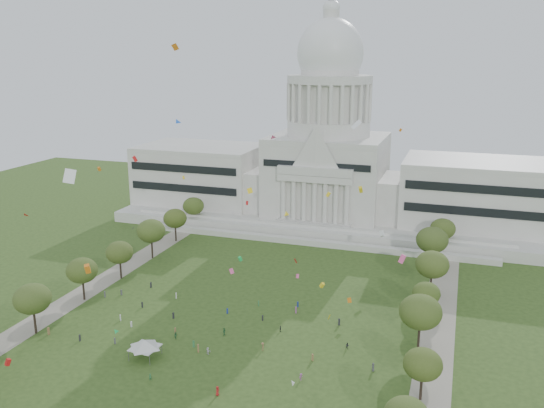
# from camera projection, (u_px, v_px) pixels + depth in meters

# --- Properties ---
(ground) EXTENTS (400.00, 400.00, 0.00)m
(ground) POSITION_uv_depth(u_px,v_px,m) (208.00, 357.00, 128.06)
(ground) COLOR #2F491A
(ground) RESTS_ON ground
(capitol) EXTENTS (160.00, 64.50, 91.30)m
(capitol) POSITION_uv_depth(u_px,v_px,m) (327.00, 166.00, 226.55)
(capitol) COLOR beige
(capitol) RESTS_ON ground
(path_left) EXTENTS (8.00, 160.00, 0.04)m
(path_left) POSITION_uv_depth(u_px,v_px,m) (102.00, 281.00, 170.32)
(path_left) COLOR gray
(path_left) RESTS_ON ground
(path_right) EXTENTS (8.00, 160.00, 0.04)m
(path_right) POSITION_uv_depth(u_px,v_px,m) (438.00, 329.00, 140.80)
(path_right) COLOR gray
(path_right) RESTS_ON ground
(row_tree_l_1) EXTENTS (8.86, 8.86, 12.59)m
(row_tree_l_1) POSITION_uv_depth(u_px,v_px,m) (32.00, 299.00, 136.62)
(row_tree_l_1) COLOR black
(row_tree_l_1) RESTS_ON ground
(row_tree_r_1) EXTENTS (7.58, 7.58, 10.78)m
(row_tree_r_1) POSITION_uv_depth(u_px,v_px,m) (423.00, 364.00, 110.29)
(row_tree_r_1) COLOR black
(row_tree_r_1) RESTS_ON ground
(row_tree_l_2) EXTENTS (8.42, 8.42, 11.97)m
(row_tree_l_2) POSITION_uv_depth(u_px,v_px,m) (82.00, 270.00, 155.61)
(row_tree_l_2) COLOR black
(row_tree_l_2) RESTS_ON ground
(row_tree_r_2) EXTENTS (9.55, 9.55, 13.58)m
(row_tree_r_2) POSITION_uv_depth(u_px,v_px,m) (421.00, 312.00, 128.01)
(row_tree_r_2) COLOR black
(row_tree_r_2) RESTS_ON ground
(row_tree_l_3) EXTENTS (8.12, 8.12, 11.55)m
(row_tree_l_3) POSITION_uv_depth(u_px,v_px,m) (119.00, 252.00, 170.63)
(row_tree_l_3) COLOR black
(row_tree_l_3) RESTS_ON ground
(row_tree_r_3) EXTENTS (7.01, 7.01, 9.98)m
(row_tree_r_3) POSITION_uv_depth(u_px,v_px,m) (426.00, 294.00, 144.22)
(row_tree_r_3) COLOR black
(row_tree_r_3) RESTS_ON ground
(row_tree_l_4) EXTENTS (9.29, 9.29, 13.21)m
(row_tree_l_4) POSITION_uv_depth(u_px,v_px,m) (151.00, 231.00, 187.29)
(row_tree_l_4) COLOR black
(row_tree_l_4) RESTS_ON ground
(row_tree_r_4) EXTENTS (9.19, 9.19, 13.06)m
(row_tree_r_4) POSITION_uv_depth(u_px,v_px,m) (432.00, 265.00, 157.81)
(row_tree_r_4) COLOR black
(row_tree_r_4) RESTS_ON ground
(row_tree_l_5) EXTENTS (8.33, 8.33, 11.85)m
(row_tree_l_5) POSITION_uv_depth(u_px,v_px,m) (175.00, 218.00, 204.94)
(row_tree_l_5) COLOR black
(row_tree_l_5) RESTS_ON ground
(row_tree_r_5) EXTENTS (9.82, 9.82, 13.96)m
(row_tree_r_5) POSITION_uv_depth(u_px,v_px,m) (432.00, 240.00, 176.52)
(row_tree_r_5) COLOR black
(row_tree_r_5) RESTS_ON ground
(row_tree_l_6) EXTENTS (8.19, 8.19, 11.64)m
(row_tree_l_6) POSITION_uv_depth(u_px,v_px,m) (193.00, 206.00, 222.10)
(row_tree_l_6) COLOR black
(row_tree_l_6) RESTS_ON ground
(row_tree_r_6) EXTENTS (8.42, 8.42, 11.97)m
(row_tree_r_6) POSITION_uv_depth(u_px,v_px,m) (443.00, 229.00, 192.57)
(row_tree_r_6) COLOR black
(row_tree_r_6) RESTS_ON ground
(event_tent) EXTENTS (8.41, 8.41, 4.40)m
(event_tent) POSITION_uv_depth(u_px,v_px,m) (145.00, 343.00, 126.92)
(event_tent) COLOR #4C4C4C
(event_tent) RESTS_ON ground
(person_0) EXTENTS (0.97, 1.10, 1.89)m
(person_0) POSITION_uv_depth(u_px,v_px,m) (373.00, 367.00, 122.06)
(person_0) COLOR #4C4C51
(person_0) RESTS_ON ground
(person_2) EXTENTS (0.91, 0.76, 1.62)m
(person_2) POSITION_uv_depth(u_px,v_px,m) (347.00, 346.00, 131.14)
(person_2) COLOR #26262B
(person_2) RESTS_ON ground
(person_3) EXTENTS (0.99, 1.40, 1.95)m
(person_3) POSITION_uv_depth(u_px,v_px,m) (263.00, 347.00, 130.52)
(person_3) COLOR olive
(person_3) RESTS_ON ground
(person_4) EXTENTS (0.70, 1.18, 1.93)m
(person_4) POSITION_uv_depth(u_px,v_px,m) (224.00, 331.00, 137.62)
(person_4) COLOR #33723F
(person_4) RESTS_ON ground
(person_5) EXTENTS (1.68, 1.34, 1.71)m
(person_5) POSITION_uv_depth(u_px,v_px,m) (208.00, 351.00, 128.95)
(person_5) COLOR silver
(person_5) RESTS_ON ground
(person_6) EXTENTS (0.75, 1.04, 1.98)m
(person_6) POSITION_uv_depth(u_px,v_px,m) (217.00, 391.00, 113.38)
(person_6) COLOR #B21E1E
(person_6) RESTS_ON ground
(person_7) EXTENTS (0.72, 0.73, 1.62)m
(person_7) POSITION_uv_depth(u_px,v_px,m) (150.00, 377.00, 118.54)
(person_7) COLOR #33723F
(person_7) RESTS_ON ground
(person_8) EXTENTS (0.95, 0.78, 1.69)m
(person_8) POSITION_uv_depth(u_px,v_px,m) (176.00, 335.00, 135.98)
(person_8) COLOR #33723F
(person_8) RESTS_ON ground
(person_9) EXTENTS (0.93, 1.11, 1.53)m
(person_9) POSITION_uv_depth(u_px,v_px,m) (301.00, 377.00, 118.72)
(person_9) COLOR #994C8C
(person_9) RESTS_ON ground
(person_10) EXTENTS (0.80, 1.04, 1.58)m
(person_10) POSITION_uv_depth(u_px,v_px,m) (280.00, 329.00, 139.31)
(person_10) COLOR #26262B
(person_10) RESTS_ON ground
(distant_crowd) EXTENTS (65.63, 34.82, 1.92)m
(distant_crowd) POSITION_uv_depth(u_px,v_px,m) (182.00, 319.00, 144.42)
(distant_crowd) COLOR olive
(distant_crowd) RESTS_ON ground
(kite_swarm) EXTENTS (86.13, 98.70, 64.76)m
(kite_swarm) POSITION_uv_depth(u_px,v_px,m) (231.00, 223.00, 129.19)
(kite_swarm) COLOR orange
(kite_swarm) RESTS_ON ground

